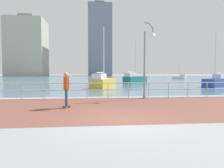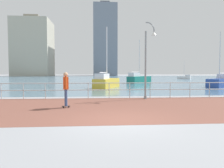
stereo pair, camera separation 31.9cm
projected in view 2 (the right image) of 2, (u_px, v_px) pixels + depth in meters
name	position (u px, v px, depth m)	size (l,w,h in m)	color
ground	(100.00, 80.00, 47.57)	(220.00, 220.00, 0.00)	gray
brick_paving	(114.00, 107.00, 10.79)	(28.00, 7.46, 0.01)	brown
harbor_water	(99.00, 78.00, 59.31)	(180.00, 88.00, 0.00)	slate
waterfront_railing	(109.00, 87.00, 14.47)	(25.25, 0.06, 1.05)	#B2BCC1
lamppost	(148.00, 57.00, 13.85)	(0.73, 0.58, 4.97)	gray
skateboarder	(66.00, 86.00, 10.53)	(0.41, 0.56, 1.75)	black
sailboat_white	(184.00, 77.00, 54.18)	(3.13, 2.76, 4.50)	white
sailboat_ivory	(220.00, 82.00, 25.34)	(4.38, 4.09, 6.43)	#284799
sailboat_blue	(139.00, 79.00, 34.79)	(4.56, 4.60, 6.95)	#197266
sailboat_teal	(106.00, 82.00, 23.78)	(3.24, 4.97, 6.71)	gold
tower_glass	(33.00, 48.00, 95.39)	(15.43, 16.08, 26.38)	#B2AD99
tower_steel	(105.00, 41.00, 106.32)	(11.13, 15.51, 35.62)	slate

